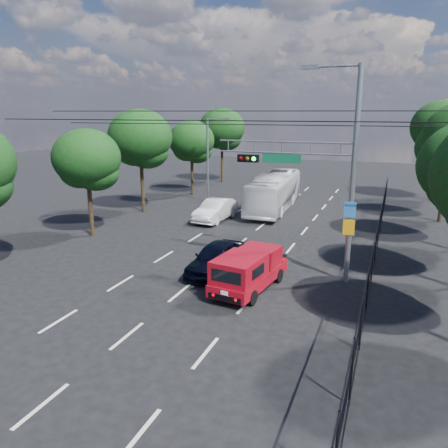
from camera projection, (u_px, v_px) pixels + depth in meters
The scene contains 16 objects.
ground at pixel (127, 336), 15.19m from camera, with size 120.00×120.00×0.00m, color black.
lane_markings at pixel (251, 234), 27.80m from camera, with size 6.12×38.00×0.01m.
signal_mast at pixel (325, 166), 19.20m from camera, with size 6.43×0.39×9.50m.
streetlight_left at pixel (209, 157), 36.27m from camera, with size 2.09×0.22×7.08m.
utility_wires at pixel (221, 119), 21.34m from camera, with size 22.00×5.04×0.74m.
fence_right at pixel (377, 238), 23.20m from camera, with size 0.06×34.03×2.00m.
tree_right_d at pixel (448, 153), 29.77m from camera, with size 4.32×4.32×7.02m.
tree_right_e at pixel (443, 132), 36.63m from camera, with size 5.28×5.28×8.58m.
tree_left_b at pixel (88, 163), 26.33m from camera, with size 4.08×4.08×6.63m.
tree_left_c at pixel (141, 142), 32.65m from camera, with size 4.80×4.80×7.80m.
tree_left_d at pixel (192, 144), 39.88m from camera, with size 4.20×4.20×6.83m.
tree_left_e at pixel (222, 131), 46.96m from camera, with size 4.92×4.92×7.99m.
red_pickup at pixel (249, 269), 18.87m from camera, with size 2.31×4.93×1.77m.
navy_hatchback at pixel (216, 258), 21.01m from camera, with size 1.75×4.36×1.48m, color black.
white_bus at pixel (274, 192), 34.47m from camera, with size 2.41×10.31×2.87m, color silver.
white_van at pixel (216, 210), 31.14m from camera, with size 1.60×4.60×1.52m, color silver.
Camera 1 is at (8.18, -11.54, 7.57)m, focal length 35.00 mm.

